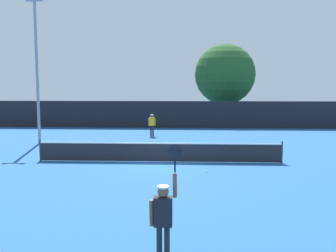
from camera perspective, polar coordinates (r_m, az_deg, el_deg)
name	(u,v)px	position (r m, az deg, el deg)	size (l,w,h in m)	color
ground_plane	(159,162)	(18.16, -1.39, -5.63)	(120.00, 120.00, 0.00)	#235693
tennis_net	(159,152)	(18.06, -1.40, -4.03)	(12.07, 0.08, 1.07)	#232328
perimeter_fence	(171,114)	(32.92, 0.48, 1.81)	(33.06, 0.12, 2.42)	black
player_serving	(164,213)	(7.75, -0.69, -13.38)	(0.67, 0.40, 2.54)	black
player_receiving	(152,123)	(27.28, -2.53, 0.48)	(0.57, 0.24, 1.65)	yellow
tennis_ball	(206,171)	(16.08, 5.99, -7.08)	(0.07, 0.07, 0.07)	#CCE033
light_pole	(37,62)	(25.20, -19.85, 9.36)	(1.18, 0.28, 9.39)	gray
large_tree	(225,75)	(38.29, 8.90, 7.95)	(6.20, 6.20, 8.07)	brown
parked_car_near	(106,114)	(40.51, -9.73, 1.92)	(1.97, 4.23, 1.69)	red
parked_car_mid	(147,114)	(39.93, -3.24, 1.94)	(2.25, 4.35, 1.69)	navy
parked_car_far	(268,115)	(39.21, 15.42, 1.65)	(2.04, 4.26, 1.69)	#B7B7BC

